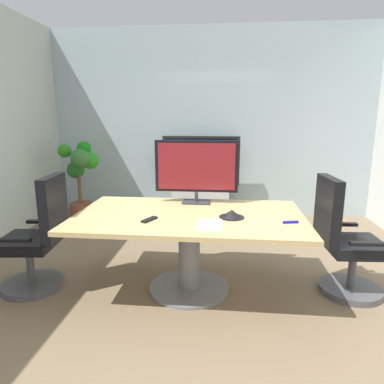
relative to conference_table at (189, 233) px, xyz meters
name	(u,v)px	position (x,y,z in m)	size (l,w,h in m)	color
ground_plane	(191,298)	(0.04, -0.17, -0.56)	(6.76, 6.76, 0.00)	#7A664C
wall_back_glass_partition	(210,123)	(0.04, 2.70, 0.93)	(5.25, 0.10, 2.99)	#9EB2B7
conference_table	(189,233)	(0.00, 0.00, 0.00)	(2.06, 1.20, 0.74)	tan
office_chair_left	(38,243)	(-1.41, -0.12, -0.11)	(0.62, 0.59, 1.09)	#4C4C51
office_chair_right	(344,246)	(1.41, 0.09, -0.11)	(0.61, 0.59, 1.09)	#4C4C51
tv_monitor	(196,168)	(0.03, 0.43, 0.54)	(0.84, 0.18, 0.64)	#333338
wall_display_unit	(201,191)	(-0.07, 2.35, -0.12)	(1.20, 0.36, 1.31)	#B7BABC
potted_plant	(80,177)	(-1.87, 1.93, 0.15)	(0.60, 0.59, 1.24)	brown
conference_phone	(232,214)	(0.38, -0.07, 0.21)	(0.22, 0.22, 0.07)	black
remote_control	(149,220)	(-0.32, -0.23, 0.19)	(0.05, 0.17, 0.02)	black
whiteboard_marker	(291,222)	(0.87, -0.18, 0.19)	(0.13, 0.02, 0.02)	#1919A5
paper_notepad	(209,225)	(0.20, -0.30, 0.18)	(0.21, 0.30, 0.01)	white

